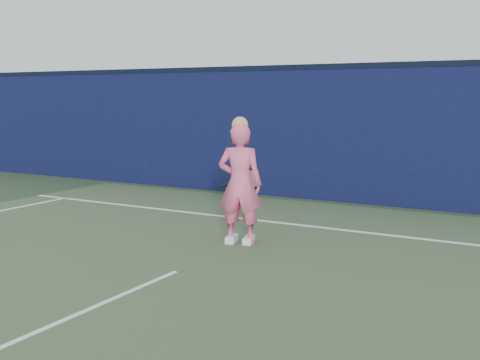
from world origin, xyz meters
The scene contains 6 objects.
ground centered at (0.00, 0.00, 0.00)m, with size 80.00×80.00×0.00m, color #2A3E26.
backstop_wall centered at (0.00, 6.50, 1.25)m, with size 24.00×0.40×2.50m, color black.
wall_cap centered at (0.00, 6.50, 2.55)m, with size 24.00×0.42×0.10m, color black.
player centered at (-0.04, 2.57, 0.83)m, with size 0.69×0.55×1.73m.
racket centered at (-0.15, 2.99, 0.82)m, with size 0.60×0.23×0.33m.
court_lines centered at (0.00, -0.33, 0.01)m, with size 11.00×12.04×0.01m.
Camera 1 is at (3.91, -4.44, 2.01)m, focal length 45.00 mm.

